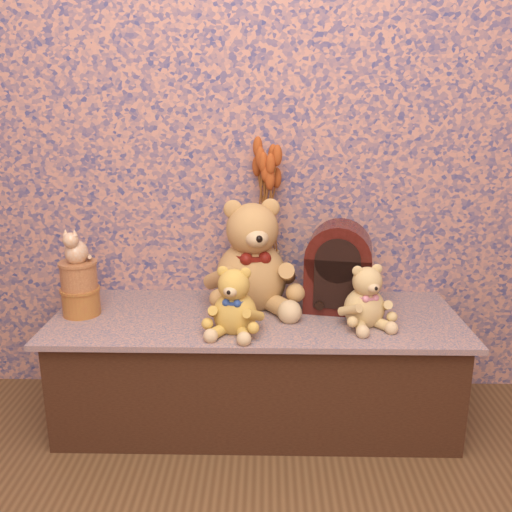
{
  "coord_description": "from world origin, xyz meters",
  "views": [
    {
      "loc": [
        0.04,
        -0.62,
        1.17
      ],
      "look_at": [
        0.0,
        1.18,
        0.66
      ],
      "focal_mm": 38.08,
      "sensor_mm": 36.0,
      "label": 1
    }
  ],
  "objects": [
    {
      "name": "dried_stalks",
      "position": [
        0.03,
        1.43,
        0.82
      ],
      "size": [
        0.28,
        0.28,
        0.42
      ],
      "primitive_type": null,
      "rotation": [
        0.0,
        0.0,
        -0.3
      ],
      "color": "#AC471B",
      "rests_on": "ceramic_vase"
    },
    {
      "name": "biscuit_tin_upper",
      "position": [
        -0.64,
        1.23,
        0.57
      ],
      "size": [
        0.13,
        0.13,
        0.1
      ],
      "primitive_type": "cylinder",
      "rotation": [
        0.0,
        0.0,
        0.03
      ],
      "color": "tan",
      "rests_on": "biscuit_tin_lower"
    },
    {
      "name": "cat_figurine",
      "position": [
        -0.64,
        1.23,
        0.68
      ],
      "size": [
        0.11,
        0.12,
        0.13
      ],
      "primitive_type": null,
      "rotation": [
        0.0,
        0.0,
        -0.16
      ],
      "color": "silver",
      "rests_on": "biscuit_tin_upper"
    },
    {
      "name": "display_shelf",
      "position": [
        0.0,
        1.23,
        0.21
      ],
      "size": [
        1.48,
        0.55,
        0.42
      ],
      "primitive_type": "cube",
      "color": "#394E75",
      "rests_on": "ground"
    },
    {
      "name": "cathedral_radio",
      "position": [
        0.3,
        1.31,
        0.58
      ],
      "size": [
        0.27,
        0.21,
        0.33
      ],
      "primitive_type": null,
      "rotation": [
        0.0,
        0.0,
        -0.18
      ],
      "color": "#3C100B",
      "rests_on": "display_shelf"
    },
    {
      "name": "teddy_medium",
      "position": [
        -0.07,
        1.09,
        0.54
      ],
      "size": [
        0.24,
        0.27,
        0.25
      ],
      "primitive_type": null,
      "rotation": [
        0.0,
        0.0,
        -0.2
      ],
      "color": "gold",
      "rests_on": "display_shelf"
    },
    {
      "name": "teddy_large",
      "position": [
        -0.02,
        1.33,
        0.64
      ],
      "size": [
        0.44,
        0.49,
        0.45
      ],
      "primitive_type": null,
      "rotation": [
        0.0,
        0.0,
        0.23
      ],
      "color": "#B08244",
      "rests_on": "display_shelf"
    },
    {
      "name": "ceramic_vase",
      "position": [
        0.03,
        1.43,
        0.51
      ],
      "size": [
        0.14,
        0.14,
        0.19
      ],
      "primitive_type": "cylinder",
      "rotation": [
        0.0,
        0.0,
        -0.2
      ],
      "color": "tan",
      "rests_on": "display_shelf"
    },
    {
      "name": "biscuit_tin_lower",
      "position": [
        -0.64,
        1.23,
        0.47
      ],
      "size": [
        0.15,
        0.15,
        0.1
      ],
      "primitive_type": "cylinder",
      "rotation": [
        0.0,
        0.0,
        0.1
      ],
      "color": "gold",
      "rests_on": "display_shelf"
    },
    {
      "name": "teddy_small",
      "position": [
        0.38,
        1.15,
        0.54
      ],
      "size": [
        0.25,
        0.27,
        0.24
      ],
      "primitive_type": null,
      "rotation": [
        0.0,
        0.0,
        0.32
      ],
      "color": "tan",
      "rests_on": "display_shelf"
    }
  ]
}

